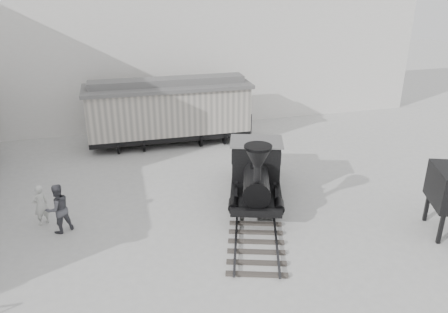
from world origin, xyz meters
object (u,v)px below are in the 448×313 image
object	(u,v)px
visitor_a	(41,205)
visitor_b	(58,209)
locomotive	(256,175)
boxcar	(169,110)

from	to	relation	value
visitor_a	visitor_b	world-z (taller)	visitor_b
visitor_a	visitor_b	distance (m)	1.01
locomotive	visitor_b	xyz separation A→B (m)	(-7.71, -0.34, -0.24)
locomotive	visitor_a	world-z (taller)	locomotive
locomotive	visitor_a	distance (m)	8.42
locomotive	visitor_b	world-z (taller)	locomotive
boxcar	visitor_a	xyz separation A→B (m)	(-6.06, -7.48, -1.13)
visitor_b	visitor_a	bearing A→B (deg)	-74.81
visitor_a	locomotive	bearing A→B (deg)	140.26
visitor_a	visitor_b	xyz separation A→B (m)	(0.69, -0.73, 0.13)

